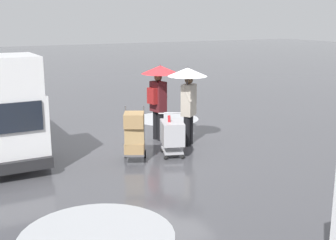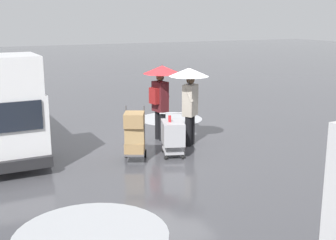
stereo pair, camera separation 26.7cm
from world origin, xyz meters
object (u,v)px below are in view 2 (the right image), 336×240
pedestrian_pink_side (190,88)px  pedestrian_black_side (161,85)px  hand_dolly_boxes (134,133)px  shopping_cart_vendor (173,134)px

pedestrian_pink_side → pedestrian_black_side: 0.94m
hand_dolly_boxes → pedestrian_pink_side: (-1.82, -0.60, 0.87)m
shopping_cart_vendor → hand_dolly_boxes: bearing=-1.1°
pedestrian_pink_side → pedestrian_black_side: bearing=-62.3°
shopping_cart_vendor → hand_dolly_boxes: (1.01, -0.02, 0.14)m
pedestrian_pink_side → shopping_cart_vendor: bearing=37.7°
shopping_cart_vendor → pedestrian_pink_side: 1.43m
pedestrian_black_side → pedestrian_pink_side: bearing=117.7°
pedestrian_black_side → hand_dolly_boxes: bearing=46.2°
hand_dolly_boxes → pedestrian_pink_side: 2.10m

